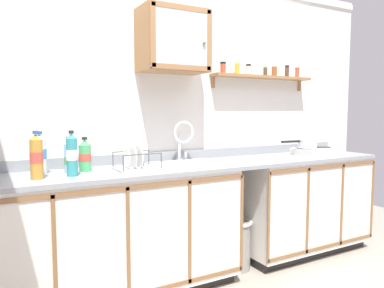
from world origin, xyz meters
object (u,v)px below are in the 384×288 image
Objects in this scene: sink at (187,166)px; dish_rack at (136,164)px; bottle_water_blue_4 at (69,157)px; mug at (138,160)px; saucepan at (307,143)px; trash_bin at (236,244)px; bottle_juice_amber_1 at (36,157)px; hot_plate_stove at (316,151)px; bottle_soda_green_0 at (85,156)px; bottle_detergent_teal_2 at (72,155)px; bottle_opaque_white_3 at (40,154)px; wall_cabinet at (173,41)px.

dish_rack is at bearing -172.68° from sink.
mug is (0.49, -0.01, -0.05)m from bottle_water_blue_4.
dish_rack reaches higher than saucepan.
trash_bin is at bearing -177.63° from saucepan.
trash_bin is at bearing -4.97° from bottle_water_blue_4.
bottle_water_blue_4 is (0.22, 0.16, -0.03)m from bottle_juice_amber_1.
saucepan reaches higher than trash_bin.
hot_plate_stove reaches higher than trash_bin.
bottle_detergent_teal_2 is (-0.12, -0.15, 0.03)m from bottle_soda_green_0.
trash_bin is at bearing -6.94° from mug.
bottle_soda_green_0 reaches higher than hot_plate_stove.
bottle_juice_amber_1 is (-2.47, -0.06, 0.11)m from hot_plate_stove.
bottle_detergent_teal_2 is at bearing -44.79° from bottle_opaque_white_3.
bottle_opaque_white_3 reaches higher than bottle_water_blue_4.
sink reaches higher than bottle_soda_green_0.
bottle_soda_green_0 is 0.35m from dish_rack.
bottle_detergent_teal_2 reaches higher than bottle_soda_green_0.
wall_cabinet is at bearing 11.14° from bottle_juice_amber_1.
hot_plate_stove is at bearing 1.35° from bottle_detergent_teal_2.
sink is at bearing -4.59° from mug.
sink is 1.08m from bottle_opaque_white_3.
sink is 4.54× the size of mug.
wall_cabinet is (0.37, 0.15, 0.91)m from dish_rack.
wall_cabinet reaches higher than bottle_soda_green_0.
bottle_soda_green_0 is at bearing -176.15° from wall_cabinet.
hot_plate_stove is 1.73× the size of bottle_soda_green_0.
saucepan is 2.36m from bottle_juice_amber_1.
bottle_opaque_white_3 is (-1.06, 0.06, 0.15)m from sink.
bottle_juice_amber_1 reaches higher than bottle_detergent_teal_2.
saucepan is at bearing -2.14° from bottle_soda_green_0.
saucepan is 1.28× the size of bottle_juice_amber_1.
sink is 0.89m from bottle_water_blue_4.
bottle_juice_amber_1 is (-1.10, -0.11, 0.16)m from sink.
saucepan is 1.70m from dish_rack.
dish_rack is at bearing -13.16° from bottle_water_blue_4.
bottle_detergent_teal_2 is at bearing -164.23° from mug.
mug is at bearing -169.96° from wall_cabinet.
bottle_water_blue_4 is (0.01, 0.15, -0.03)m from bottle_detergent_teal_2.
saucepan is at bearing 168.37° from hot_plate_stove.
trash_bin is (0.50, -0.16, -1.65)m from wall_cabinet.
dish_rack reaches higher than trash_bin.
wall_cabinet reaches higher than trash_bin.
bottle_detergent_teal_2 is 0.71× the size of trash_bin.
bottle_soda_green_0 is at bearing -3.50° from bottle_opaque_white_3.
hot_plate_stove is 2.47m from bottle_juice_amber_1.
wall_cabinet is at bearing 21.37° from dish_rack.
saucepan is at bearing 2.37° from trash_bin.
sink is 0.40m from mug.
bottle_opaque_white_3 reaches higher than mug.
mug is (0.71, 0.15, -0.08)m from bottle_juice_amber_1.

